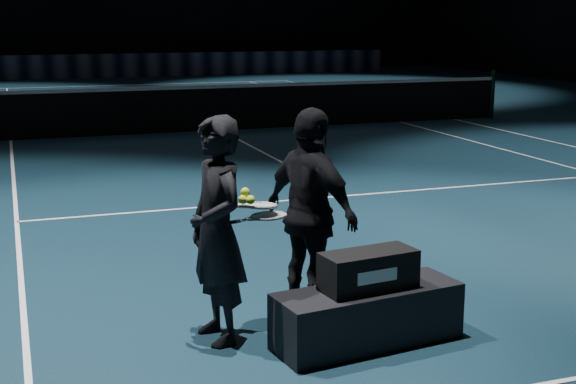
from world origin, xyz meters
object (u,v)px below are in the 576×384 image
player_bench (367,316)px  tennis_balls (246,197)px  racket_bag (368,270)px  player_b (311,214)px  player_a (217,231)px  racket_upper (260,205)px  racket_lower (269,216)px

player_bench → tennis_balls: 1.22m
racket_bag → player_b: 0.75m
player_a → tennis_balls: size_ratio=13.70×
racket_bag → player_a: 1.11m
player_b → racket_upper: size_ratio=2.42×
racket_bag → player_b: player_b is taller
player_bench → racket_upper: 1.13m
racket_bag → racket_lower: (-0.56, 0.56, 0.31)m
racket_bag → player_b: (-0.18, 0.67, 0.27)m
player_bench → racket_lower: (-0.56, 0.56, 0.66)m
player_b → racket_lower: bearing=85.5°
player_a → racket_upper: 0.42m
racket_upper → racket_bag: bearing=-63.9°
tennis_balls → racket_upper: bearing=30.5°
racket_lower → racket_upper: (-0.06, 0.02, 0.08)m
racket_bag → tennis_balls: size_ratio=5.74×
player_b → racket_upper: player_b is taller
racket_upper → tennis_balls: size_ratio=5.67×
player_a → tennis_balls: player_a is taller
player_b → racket_upper: (-0.44, -0.09, 0.12)m
player_bench → tennis_balls: (-0.75, 0.50, 0.82)m
player_b → tennis_balls: 0.63m
player_bench → player_a: player_a is taller
racket_lower → player_b: bearing=0.0°
player_a → racket_upper: player_a is taller
player_bench → player_b: 0.93m
player_b → racket_upper: 0.47m
racket_bag → player_a: size_ratio=0.42×
player_bench → player_a: (-0.99, 0.43, 0.62)m
player_a → racket_lower: 0.45m
player_bench → racket_bag: 0.34m
player_bench → racket_lower: bearing=127.9°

